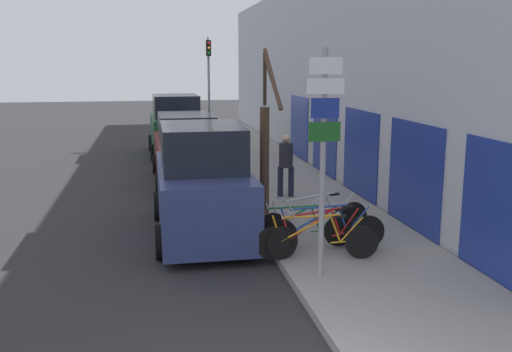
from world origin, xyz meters
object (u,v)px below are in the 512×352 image
object	(u,v)px
bicycle_1	(321,234)
street_tree	(266,147)
signpost	(323,148)
parked_car_2	(176,128)
bicycle_0	(317,240)
bicycle_3	(299,229)
pedestrian_near	(286,161)
traffic_light	(209,77)
parked_car_1	(186,151)
bicycle_4	(314,222)
parked_car_0	(202,186)
bicycle_2	(325,231)

from	to	relation	value
bicycle_1	street_tree	size ratio (longest dim) A/B	0.57
signpost	bicycle_1	distance (m)	2.11
parked_car_2	signpost	bearing A→B (deg)	-84.77
bicycle_0	bicycle_3	world-z (taller)	bicycle_0
pedestrian_near	traffic_light	world-z (taller)	traffic_light
bicycle_1	parked_car_1	size ratio (longest dim) A/B	0.45
street_tree	signpost	bearing A→B (deg)	-87.25
bicycle_4	parked_car_0	size ratio (longest dim) A/B	0.55
signpost	pedestrian_near	bearing A→B (deg)	82.28
bicycle_2	pedestrian_near	world-z (taller)	pedestrian_near
bicycle_3	pedestrian_near	xyz separation A→B (m)	(0.73, 4.14, 0.58)
bicycle_3	street_tree	world-z (taller)	street_tree
parked_car_1	pedestrian_near	bearing A→B (deg)	-53.57
bicycle_1	pedestrian_near	distance (m)	4.63
bicycle_2	parked_car_0	bearing A→B (deg)	49.78
bicycle_0	bicycle_3	bearing A→B (deg)	19.01
street_tree	traffic_light	distance (m)	12.01
parked_car_0	traffic_light	xyz separation A→B (m)	(1.48, 12.50, 1.96)
bicycle_1	parked_car_1	bearing A→B (deg)	1.01
signpost	bicycle_1	xyz separation A→B (m)	(0.34, 1.09, -1.77)
bicycle_3	traffic_light	distance (m)	14.32
bicycle_2	parked_car_2	xyz separation A→B (m)	(-2.13, 12.81, 0.56)
bicycle_0	traffic_light	bearing A→B (deg)	9.68
parked_car_2	bicycle_3	bearing A→B (deg)	-83.76
pedestrian_near	parked_car_0	bearing A→B (deg)	62.52
bicycle_4	parked_car_1	size ratio (longest dim) A/B	0.51
parked_car_1	street_tree	world-z (taller)	street_tree
traffic_light	bicycle_0	bearing A→B (deg)	-88.62
signpost	parked_car_0	bearing A→B (deg)	117.87
bicycle_4	bicycle_1	bearing A→B (deg)	157.89
bicycle_4	pedestrian_near	bearing A→B (deg)	-21.90
bicycle_4	bicycle_2	bearing A→B (deg)	169.21
signpost	parked_car_1	world-z (taller)	signpost
bicycle_1	traffic_light	bearing A→B (deg)	-11.23
bicycle_3	parked_car_0	distance (m)	2.39
traffic_light	bicycle_1	bearing A→B (deg)	-87.97
signpost	bicycle_0	distance (m)	1.95
signpost	pedestrian_near	world-z (taller)	signpost
traffic_light	bicycle_2	bearing A→B (deg)	-87.46
parked_car_2	parked_car_0	bearing A→B (deg)	-91.46
bicycle_3	parked_car_2	world-z (taller)	parked_car_2
bicycle_1	street_tree	bearing A→B (deg)	-2.07
parked_car_0	parked_car_2	world-z (taller)	parked_car_2
bicycle_2	bicycle_1	bearing A→B (deg)	143.03
bicycle_4	bicycle_3	bearing A→B (deg)	108.68
bicycle_2	parked_car_1	world-z (taller)	parked_car_1
bicycle_0	bicycle_3	size ratio (longest dim) A/B	1.03
street_tree	pedestrian_near	bearing A→B (deg)	64.48
bicycle_0	traffic_light	size ratio (longest dim) A/B	0.49
bicycle_4	parked_car_1	world-z (taller)	parked_car_1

